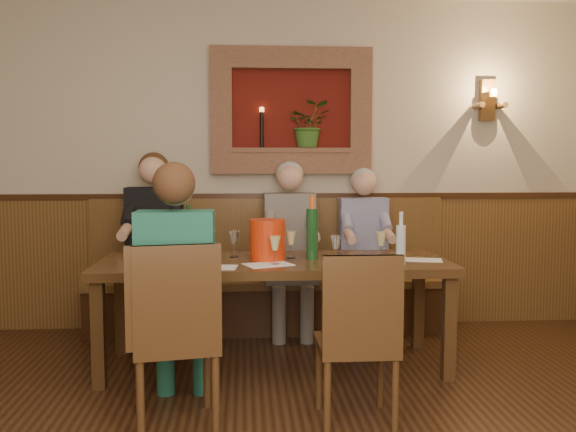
# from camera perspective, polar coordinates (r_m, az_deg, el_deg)

# --- Properties ---
(room_shell) EXTENTS (6.04, 6.04, 2.82)m
(room_shell) POSITION_cam_1_polar(r_m,az_deg,el_deg) (2.57, 0.74, 15.04)
(room_shell) COLOR beige
(room_shell) RESTS_ON ground
(wainscoting) EXTENTS (6.02, 6.02, 1.15)m
(wainscoting) POSITION_cam_1_polar(r_m,az_deg,el_deg) (2.67, 0.71, -13.65)
(wainscoting) COLOR #553718
(wainscoting) RESTS_ON ground
(wall_niche) EXTENTS (1.36, 0.30, 1.06)m
(wall_niche) POSITION_cam_1_polar(r_m,az_deg,el_deg) (5.50, 0.72, 8.86)
(wall_niche) COLOR #5D140D
(wall_niche) RESTS_ON ground
(wall_sconce) EXTENTS (0.25, 0.20, 0.35)m
(wall_sconce) POSITION_cam_1_polar(r_m,az_deg,el_deg) (5.86, 17.36, 9.73)
(wall_sconce) COLOR #553718
(wall_sconce) RESTS_ON ground
(dining_table) EXTENTS (2.40, 0.90, 0.75)m
(dining_table) POSITION_cam_1_polar(r_m,az_deg,el_deg) (4.44, -1.25, -4.89)
(dining_table) COLOR #3B2411
(dining_table) RESTS_ON ground
(bench) EXTENTS (3.00, 0.45, 1.11)m
(bench) POSITION_cam_1_polar(r_m,az_deg,el_deg) (5.43, -1.72, -6.78)
(bench) COLOR #381E0F
(bench) RESTS_ON ground
(chair_near_left) EXTENTS (0.52, 0.52, 1.01)m
(chair_near_left) POSITION_cam_1_polar(r_m,az_deg,el_deg) (3.62, -9.93, -13.53)
(chair_near_left) COLOR #3B2411
(chair_near_left) RESTS_ON ground
(chair_near_right) EXTENTS (0.42, 0.42, 0.95)m
(chair_near_right) POSITION_cam_1_polar(r_m,az_deg,el_deg) (3.63, 6.07, -13.69)
(chair_near_right) COLOR #3B2411
(chair_near_right) RESTS_ON ground
(person_bench_left) EXTENTS (0.45, 0.55, 1.50)m
(person_bench_left) POSITION_cam_1_polar(r_m,az_deg,el_deg) (5.32, -11.85, -3.89)
(person_bench_left) COLOR black
(person_bench_left) RESTS_ON ground
(person_bench_mid) EXTENTS (0.42, 0.52, 1.43)m
(person_bench_mid) POSITION_cam_1_polar(r_m,az_deg,el_deg) (5.29, 0.21, -4.20)
(person_bench_mid) COLOR #4F4C48
(person_bench_mid) RESTS_ON ground
(person_bench_right) EXTENTS (0.40, 0.49, 1.37)m
(person_bench_right) POSITION_cam_1_polar(r_m,az_deg,el_deg) (5.38, 6.82, -4.37)
(person_bench_right) COLOR navy
(person_bench_right) RESTS_ON ground
(person_chair_front) EXTENTS (0.42, 0.52, 1.43)m
(person_chair_front) POSITION_cam_1_polar(r_m,az_deg,el_deg) (3.71, -9.76, -8.27)
(person_chair_front) COLOR #164B4F
(person_chair_front) RESTS_ON ground
(spittoon_bucket) EXTENTS (0.28, 0.28, 0.28)m
(spittoon_bucket) POSITION_cam_1_polar(r_m,az_deg,el_deg) (4.42, -1.83, -2.12)
(spittoon_bucket) COLOR red
(spittoon_bucket) RESTS_ON dining_table
(wine_bottle_green_a) EXTENTS (0.08, 0.08, 0.44)m
(wine_bottle_green_a) POSITION_cam_1_polar(r_m,az_deg,el_deg) (4.45, 2.16, -1.48)
(wine_bottle_green_a) COLOR #19471E
(wine_bottle_green_a) RESTS_ON dining_table
(wine_bottle_green_b) EXTENTS (0.08, 0.08, 0.39)m
(wine_bottle_green_b) POSITION_cam_1_polar(r_m,az_deg,el_deg) (4.45, -8.81, -1.91)
(wine_bottle_green_b) COLOR #19471E
(wine_bottle_green_b) RESTS_ON dining_table
(water_bottle) EXTENTS (0.08, 0.08, 0.35)m
(water_bottle) POSITION_cam_1_polar(r_m,az_deg,el_deg) (4.29, 9.99, -2.42)
(water_bottle) COLOR silver
(water_bottle) RESTS_ON dining_table
(tasting_sheet_a) EXTENTS (0.34, 0.26, 0.00)m
(tasting_sheet_a) POSITION_cam_1_polar(r_m,az_deg,el_deg) (4.37, -10.91, -4.12)
(tasting_sheet_a) COLOR white
(tasting_sheet_a) RESTS_ON dining_table
(tasting_sheet_b) EXTENTS (0.36, 0.31, 0.00)m
(tasting_sheet_b) POSITION_cam_1_polar(r_m,az_deg,el_deg) (4.24, -1.77, -4.33)
(tasting_sheet_b) COLOR white
(tasting_sheet_b) RESTS_ON dining_table
(tasting_sheet_c) EXTENTS (0.28, 0.23, 0.00)m
(tasting_sheet_c) POSITION_cam_1_polar(r_m,az_deg,el_deg) (4.52, 11.97, -3.84)
(tasting_sheet_c) COLOR white
(tasting_sheet_c) RESTS_ON dining_table
(tasting_sheet_d) EXTENTS (0.29, 0.22, 0.00)m
(tasting_sheet_d) POSITION_cam_1_polar(r_m,az_deg,el_deg) (4.15, -6.44, -4.55)
(tasting_sheet_d) COLOR white
(tasting_sheet_d) RESTS_ON dining_table
(wine_glass_0) EXTENTS (0.08, 0.08, 0.19)m
(wine_glass_0) POSITION_cam_1_polar(r_m,az_deg,el_deg) (4.57, -4.80, -2.47)
(wine_glass_0) COLOR white
(wine_glass_0) RESTS_ON dining_table
(wine_glass_1) EXTENTS (0.08, 0.08, 0.19)m
(wine_glass_1) POSITION_cam_1_polar(r_m,az_deg,el_deg) (4.57, -11.15, -2.55)
(wine_glass_1) COLOR white
(wine_glass_1) RESTS_ON dining_table
(wine_glass_2) EXTENTS (0.08, 0.08, 0.19)m
(wine_glass_2) POSITION_cam_1_polar(r_m,az_deg,el_deg) (4.50, 0.26, -2.57)
(wine_glass_2) COLOR #D9CB81
(wine_glass_2) RESTS_ON dining_table
(wine_glass_3) EXTENTS (0.08, 0.08, 0.19)m
(wine_glass_3) POSITION_cam_1_polar(r_m,az_deg,el_deg) (4.30, -13.19, -3.05)
(wine_glass_3) COLOR #D9CB81
(wine_glass_3) RESTS_ON dining_table
(wine_glass_4) EXTENTS (0.08, 0.08, 0.19)m
(wine_glass_4) POSITION_cam_1_polar(r_m,az_deg,el_deg) (4.27, -9.58, -3.05)
(wine_glass_4) COLOR #D9CB81
(wine_glass_4) RESTS_ON dining_table
(wine_glass_5) EXTENTS (0.08, 0.08, 0.19)m
(wine_glass_5) POSITION_cam_1_polar(r_m,az_deg,el_deg) (4.50, 8.27, -2.61)
(wine_glass_5) COLOR #D9CB81
(wine_glass_5) RESTS_ON dining_table
(wine_glass_6) EXTENTS (0.08, 0.08, 0.19)m
(wine_glass_6) POSITION_cam_1_polar(r_m,az_deg,el_deg) (4.29, 4.29, -2.95)
(wine_glass_6) COLOR white
(wine_glass_6) RESTS_ON dining_table
(wine_glass_7) EXTENTS (0.08, 0.08, 0.19)m
(wine_glass_7) POSITION_cam_1_polar(r_m,az_deg,el_deg) (4.23, -1.17, -3.06)
(wine_glass_7) COLOR #D9CB81
(wine_glass_7) RESTS_ON dining_table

